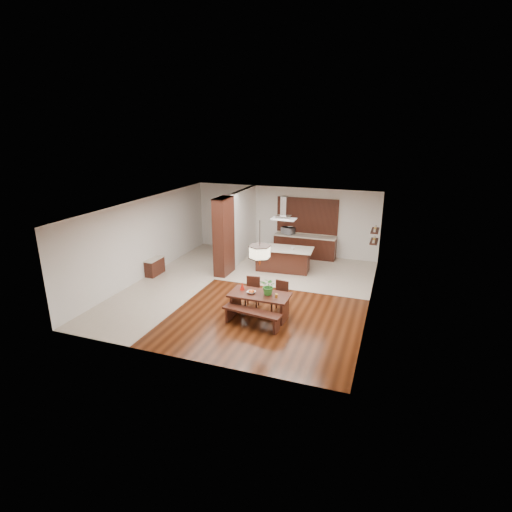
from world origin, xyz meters
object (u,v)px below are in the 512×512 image
at_px(pendant_lantern, 260,243).
at_px(microwave, 288,231).
at_px(hallway_console, 155,267).
at_px(island_cup, 293,248).
at_px(fruit_bowl, 251,292).
at_px(kitchen_island, 283,259).
at_px(dining_chair_left, 252,293).
at_px(range_hood, 284,208).
at_px(dining_chair_right, 279,297).
at_px(dining_table, 260,300).
at_px(foliage_plant, 269,286).
at_px(dining_bench, 252,318).

bearing_deg(pendant_lantern, microwave, 97.73).
height_order(hallway_console, island_cup, island_cup).
height_order(fruit_bowl, kitchen_island, kitchen_island).
distance_m(dining_chair_left, range_hood, 3.99).
bearing_deg(dining_chair_left, dining_chair_right, -7.98).
bearing_deg(dining_table, foliage_plant, 10.21).
bearing_deg(hallway_console, dining_chair_left, -18.08).
bearing_deg(dining_bench, island_cup, 90.58).
relative_size(hallway_console, dining_table, 0.50).
height_order(fruit_bowl, island_cup, island_cup).
height_order(hallway_console, pendant_lantern, pendant_lantern).
height_order(kitchen_island, range_hood, range_hood).
xyz_separation_m(dining_chair_left, microwave, (-0.38, 5.46, 0.62)).
bearing_deg(kitchen_island, pendant_lantern, -87.75).
relative_size(fruit_bowl, range_hood, 0.28).
height_order(dining_table, range_hood, range_hood).
bearing_deg(island_cup, dining_chair_left, -96.52).
bearing_deg(dining_chair_left, dining_bench, -77.42).
height_order(hallway_console, dining_chair_left, dining_chair_left).
height_order(dining_chair_left, island_cup, island_cup).
xyz_separation_m(dining_table, range_hood, (-0.45, 4.00, 1.93)).
height_order(dining_table, dining_chair_right, dining_chair_right).
relative_size(dining_chair_left, dining_chair_right, 1.02).
distance_m(dining_table, island_cup, 3.91).
bearing_deg(dining_bench, kitchen_island, 95.49).
xyz_separation_m(hallway_console, island_cup, (4.81, 1.91, 0.67)).
relative_size(range_hood, microwave, 1.72).
height_order(dining_table, pendant_lantern, pendant_lantern).
bearing_deg(foliage_plant, kitchen_island, 100.18).
distance_m(pendant_lantern, kitchen_island, 4.39).
bearing_deg(dining_table, dining_chair_left, 128.94).
bearing_deg(dining_table, range_hood, 96.40).
distance_m(pendant_lantern, fruit_bowl, 1.51).
bearing_deg(pendant_lantern, dining_chair_left, 128.94).
distance_m(dining_chair_right, foliage_plant, 0.73).
relative_size(dining_table, pendant_lantern, 1.33).
relative_size(kitchen_island, microwave, 4.49).
bearing_deg(fruit_bowl, dining_chair_left, 107.97).
relative_size(fruit_bowl, kitchen_island, 0.11).
bearing_deg(pendant_lantern, kitchen_island, 96.40).
height_order(foliage_plant, island_cup, foliage_plant).
bearing_deg(foliage_plant, microwave, 100.24).
relative_size(dining_chair_left, foliage_plant, 1.84).
relative_size(dining_chair_left, range_hood, 1.06).
height_order(dining_chair_right, kitchen_island, kitchen_island).
height_order(hallway_console, fruit_bowl, fruit_bowl).
relative_size(dining_bench, microwave, 3.29).
bearing_deg(microwave, pendant_lantern, -61.27).
height_order(pendant_lantern, kitchen_island, pendant_lantern).
height_order(dining_chair_left, foliage_plant, foliage_plant).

